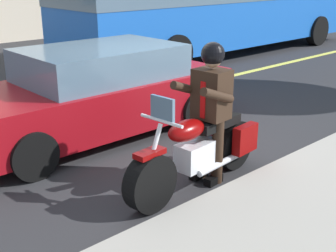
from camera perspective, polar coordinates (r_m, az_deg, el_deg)
ground_plane at (r=7.20m, az=-0.55°, el=-1.17°), size 80.00×80.00×0.00m
lane_center_stripe at (r=8.72m, az=-9.36°, el=2.28°), size 60.00×0.16×0.01m
motorcycle_main at (r=5.43m, az=4.05°, el=-3.16°), size 2.22×0.71×1.26m
rider_main at (r=5.38m, az=5.44°, el=3.18°), size 0.65×0.58×1.74m
car_silver at (r=7.15m, az=-9.34°, el=4.21°), size 4.60×1.92×1.40m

